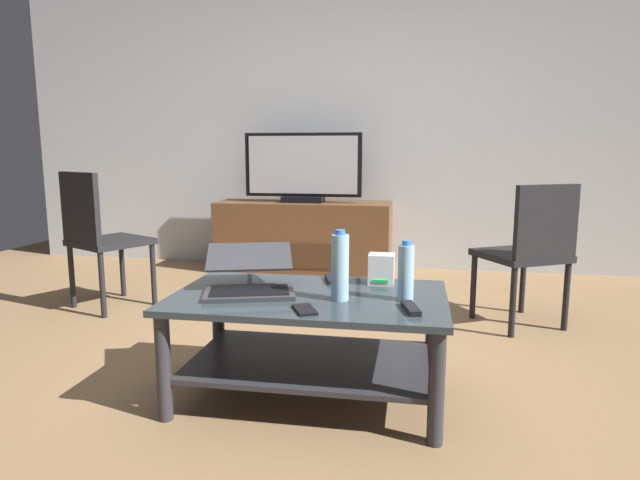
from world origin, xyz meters
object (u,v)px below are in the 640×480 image
water_bottle_far (406,272)px  soundbar_remote (331,279)px  cell_phone (305,310)px  laptop (249,277)px  dining_chair (530,248)px  media_cabinet (304,237)px  tv_remote (411,308)px  coffee_table (309,326)px  water_bottle_near (340,267)px  television (303,169)px  router_box (381,269)px  side_chair (99,233)px

water_bottle_far → soundbar_remote: bearing=141.9°
cell_phone → laptop: bearing=114.2°
dining_chair → cell_phone: 1.75m
media_cabinet → tv_remote: media_cabinet is taller
coffee_table → water_bottle_near: size_ratio=3.98×
coffee_table → cell_phone: bearing=-82.8°
television → laptop: bearing=-83.6°
dining_chair → router_box: dining_chair is taller
coffee_table → side_chair: (-1.64, 1.06, 0.20)m
dining_chair → soundbar_remote: dining_chair is taller
tv_remote → dining_chair: bearing=48.3°
dining_chair → side_chair: (-2.74, -0.08, 0.03)m
laptop → router_box: size_ratio=3.55×
router_box → side_chair: bearing=156.8°
side_chair → water_bottle_far: side_chair is taller
coffee_table → water_bottle_far: water_bottle_far is taller
dining_chair → cell_phone: (-1.07, -1.38, -0.03)m
dining_chair → water_bottle_far: (-0.70, -1.16, 0.08)m
laptop → router_box: (0.55, 0.23, 0.01)m
media_cabinet → cell_phone: (0.57, -2.71, 0.16)m
tv_remote → soundbar_remote: same height
laptop → tv_remote: bearing=-14.3°
coffee_table → media_cabinet: 2.53m
dining_chair → soundbar_remote: (-1.05, -0.89, -0.02)m
coffee_table → soundbar_remote: 0.29m
dining_chair → tv_remote: 1.47m
laptop → water_bottle_near: size_ratio=1.70×
television → dining_chair: television is taller
media_cabinet → television: 0.60m
laptop → water_bottle_far: (0.66, -0.03, 0.06)m
water_bottle_near → cell_phone: water_bottle_near is taller
water_bottle_near → soundbar_remote: size_ratio=1.80×
side_chair → water_bottle_near: (1.77, -1.12, 0.08)m
media_cabinet → water_bottle_near: 2.64m
television → coffee_table: bearing=-77.6°
cell_phone → water_bottle_far: bearing=4.4°
coffee_table → tv_remote: tv_remote is taller
dining_chair → water_bottle_far: size_ratio=3.55×
side_chair → laptop: bearing=-37.4°
water_bottle_far → cell_phone: (-0.37, -0.21, -0.11)m
dining_chair → water_bottle_far: dining_chair is taller
media_cabinet → router_box: bearing=-69.7°
media_cabinet → television: (0.00, -0.02, 0.59)m
media_cabinet → tv_remote: size_ratio=9.53×
coffee_table → water_bottle_far: (0.40, -0.02, 0.26)m
media_cabinet → dining_chair: dining_chair is taller
coffee_table → side_chair: 1.96m
media_cabinet → laptop: size_ratio=3.12×
tv_remote → soundbar_remote: bearing=117.7°
coffee_table → router_box: router_box is taller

